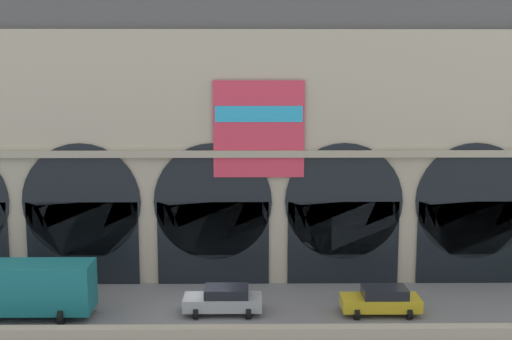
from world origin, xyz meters
The scene contains 6 objects.
ground_plane centered at (0.00, 0.00, 0.00)m, with size 200.00×200.00×0.00m, color slate.
quay_parapet_wall centered at (0.00, -4.74, 0.48)m, with size 90.00×0.70×0.96m, color #B2A891.
station_building centered at (0.04, 7.14, 9.68)m, with size 51.45×4.69×20.05m.
box_truck_midwest centered at (-10.00, -0.89, 1.70)m, with size 7.50×2.91×3.12m.
car_center centered at (0.85, -0.38, 0.80)m, with size 4.40×2.22×1.55m.
car_mideast centered at (9.73, -0.55, 0.80)m, with size 4.40×2.22×1.55m.
Camera 1 is at (2.30, -35.91, 13.51)m, focal length 46.17 mm.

